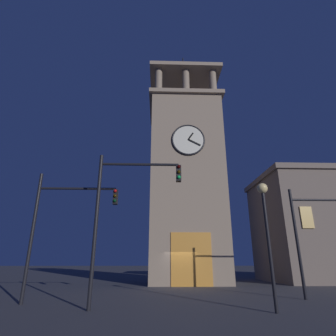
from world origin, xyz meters
The scene contains 6 objects.
ground_plane centered at (0.00, 0.00, 0.00)m, with size 200.00×200.00×0.00m, color #424247.
clocktower centered at (-0.85, -3.04, 9.14)m, with size 7.25×6.86×23.98m.
traffic_signal_near centered at (6.51, 8.61, 3.92)m, with size 4.05×0.41×6.08m.
traffic_signal_mid centered at (-6.84, 7.42, 3.71)m, with size 3.57×0.41×5.68m.
traffic_signal_far centered at (3.26, 10.33, 4.28)m, with size 3.75×0.41×6.46m.
street_lamp centered at (-2.69, 11.06, 3.48)m, with size 0.44×0.44×4.97m.
Camera 1 is at (1.69, 22.03, 1.82)m, focal length 28.80 mm.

